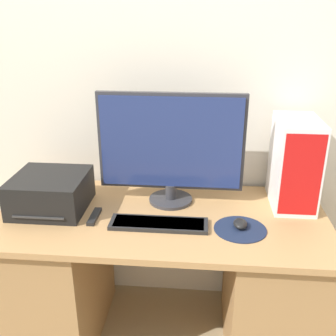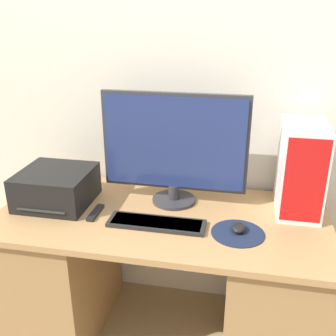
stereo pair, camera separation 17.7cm
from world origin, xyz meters
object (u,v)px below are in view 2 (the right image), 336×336
monitor (174,146)px  keyboard (156,223)px  mouse (238,228)px  printer (56,187)px  remote_control (95,213)px  computer_tower (301,168)px

monitor → keyboard: monitor is taller
mouse → monitor: bearing=144.1°
keyboard → mouse: bearing=2.3°
printer → remote_control: (0.23, -0.08, -0.08)m
monitor → computer_tower: size_ratio=1.64×
remote_control → printer: bearing=160.5°
keyboard → monitor: bearing=82.1°
mouse → keyboard: bearing=-177.7°
monitor → remote_control: bearing=-148.1°
keyboard → printer: printer is taller
monitor → mouse: (0.33, -0.24, -0.27)m
keyboard → remote_control: 0.31m
computer_tower → mouse: bearing=-135.2°
mouse → computer_tower: (0.27, 0.27, 0.20)m
keyboard → computer_tower: computer_tower is taller
remote_control → keyboard: bearing=-7.9°
keyboard → remote_control: keyboard is taller
keyboard → printer: bearing=167.0°
keyboard → remote_control: bearing=172.1°
mouse → printer: (-0.91, 0.11, 0.06)m
mouse → remote_control: 0.67m
remote_control → monitor: bearing=31.9°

